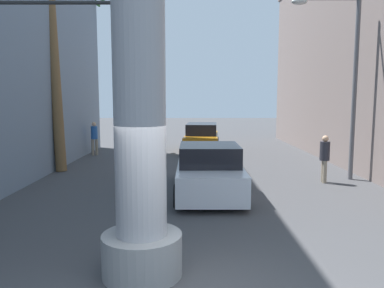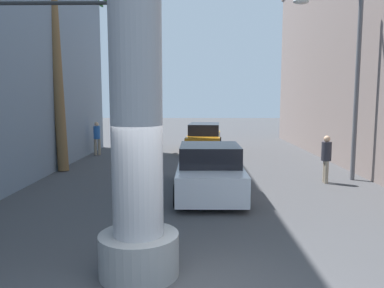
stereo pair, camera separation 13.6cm
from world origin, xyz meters
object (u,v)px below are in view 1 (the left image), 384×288
(street_lamp, at_px, (344,69))
(palm_tree_mid_left, at_px, (51,33))
(palm_tree_far_left, at_px, (87,63))
(car_lead, at_px, (209,171))
(pedestrian_mid_right, at_px, (325,155))
(pedestrian_far_left, at_px, (94,136))
(car_far, at_px, (202,138))
(traffic_light_mast, at_px, (34,61))

(street_lamp, relative_size, palm_tree_mid_left, 0.68)
(street_lamp, xyz_separation_m, palm_tree_far_left, (-11.44, 8.52, 0.98))
(car_lead, height_order, palm_tree_far_left, palm_tree_far_left)
(palm_tree_far_left, xyz_separation_m, pedestrian_mid_right, (10.68, -9.04, -4.00))
(street_lamp, height_order, car_lead, street_lamp)
(pedestrian_far_left, xyz_separation_m, pedestrian_mid_right, (9.71, -6.43, -0.05))
(car_lead, distance_m, pedestrian_mid_right, 4.40)
(street_lamp, xyz_separation_m, car_far, (-4.85, 7.52, -3.25))
(palm_tree_mid_left, bearing_deg, pedestrian_mid_right, -12.48)
(street_lamp, relative_size, car_lead, 1.39)
(palm_tree_mid_left, relative_size, pedestrian_far_left, 5.53)
(palm_tree_far_left, bearing_deg, pedestrian_far_left, -69.73)
(street_lamp, relative_size, car_far, 1.36)
(car_far, bearing_deg, pedestrian_far_left, -163.93)
(pedestrian_mid_right, bearing_deg, car_lead, -159.63)
(pedestrian_far_left, bearing_deg, pedestrian_mid_right, -33.48)
(car_far, bearing_deg, street_lamp, -57.20)
(car_lead, bearing_deg, street_lamp, 22.85)
(traffic_light_mast, height_order, car_lead, traffic_light_mast)
(traffic_light_mast, distance_m, palm_tree_far_left, 11.93)
(car_far, xyz_separation_m, palm_tree_far_left, (-6.60, 1.00, 4.23))
(street_lamp, bearing_deg, car_lead, -157.15)
(street_lamp, distance_m, pedestrian_far_left, 12.38)
(pedestrian_far_left, distance_m, pedestrian_mid_right, 11.65)
(street_lamp, bearing_deg, car_far, 122.80)
(palm_tree_far_left, relative_size, pedestrian_far_left, 5.15)
(car_far, relative_size, palm_tree_far_left, 0.53)
(palm_tree_far_left, bearing_deg, traffic_light_mast, -81.25)
(car_lead, bearing_deg, pedestrian_far_left, 125.16)
(palm_tree_far_left, bearing_deg, palm_tree_mid_left, -85.95)
(traffic_light_mast, relative_size, car_far, 1.16)
(car_far, distance_m, pedestrian_far_left, 5.87)
(car_far, bearing_deg, car_lead, -90.18)
(car_far, distance_m, palm_tree_mid_left, 9.68)
(street_lamp, distance_m, car_far, 9.52)
(street_lamp, relative_size, pedestrian_mid_right, 3.92)
(palm_tree_far_left, relative_size, palm_tree_mid_left, 0.93)
(street_lamp, relative_size, palm_tree_far_left, 0.73)
(pedestrian_far_left, height_order, pedestrian_mid_right, pedestrian_far_left)
(palm_tree_mid_left, bearing_deg, pedestrian_far_left, 83.33)
(car_lead, height_order, pedestrian_mid_right, pedestrian_mid_right)
(traffic_light_mast, relative_size, car_lead, 1.18)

